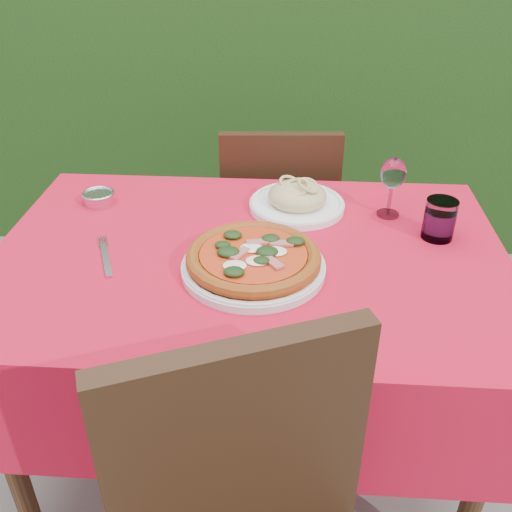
# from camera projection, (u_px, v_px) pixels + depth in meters

# --- Properties ---
(ground) EXTENTS (60.00, 60.00, 0.00)m
(ground) POSITION_uv_depth(u_px,v_px,m) (251.00, 454.00, 1.79)
(ground) COLOR slate
(ground) RESTS_ON ground
(hedge) EXTENTS (3.20, 0.55, 1.78)m
(hedge) POSITION_uv_depth(u_px,v_px,m) (275.00, 44.00, 2.62)
(hedge) COLOR black
(hedge) RESTS_ON ground
(dining_table) EXTENTS (1.26, 0.86, 0.75)m
(dining_table) POSITION_uv_depth(u_px,v_px,m) (250.00, 301.00, 1.48)
(dining_table) COLOR #452816
(dining_table) RESTS_ON ground
(chair_far) EXTENTS (0.42, 0.42, 0.87)m
(chair_far) POSITION_uv_depth(u_px,v_px,m) (278.00, 223.00, 2.04)
(chair_far) COLOR black
(chair_far) RESTS_ON ground
(pizza_plate) EXTENTS (0.36, 0.36, 0.06)m
(pizza_plate) POSITION_uv_depth(u_px,v_px,m) (253.00, 260.00, 1.31)
(pizza_plate) COLOR silver
(pizza_plate) RESTS_ON dining_table
(pasta_plate) EXTENTS (0.26, 0.26, 0.08)m
(pasta_plate) POSITION_uv_depth(u_px,v_px,m) (297.00, 200.00, 1.58)
(pasta_plate) COLOR white
(pasta_plate) RESTS_ON dining_table
(water_glass) EXTENTS (0.08, 0.08, 0.10)m
(water_glass) POSITION_uv_depth(u_px,v_px,m) (439.00, 221.00, 1.43)
(water_glass) COLOR silver
(water_glass) RESTS_ON dining_table
(wine_glass) EXTENTS (0.07, 0.07, 0.17)m
(wine_glass) POSITION_uv_depth(u_px,v_px,m) (393.00, 176.00, 1.50)
(wine_glass) COLOR silver
(wine_glass) RESTS_ON dining_table
(fork) EXTENTS (0.10, 0.20, 0.01)m
(fork) POSITION_uv_depth(u_px,v_px,m) (106.00, 260.00, 1.36)
(fork) COLOR silver
(fork) RESTS_ON dining_table
(steel_ramekin) EXTENTS (0.08, 0.08, 0.03)m
(steel_ramekin) POSITION_uv_depth(u_px,v_px,m) (99.00, 198.00, 1.61)
(steel_ramekin) COLOR silver
(steel_ramekin) RESTS_ON dining_table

